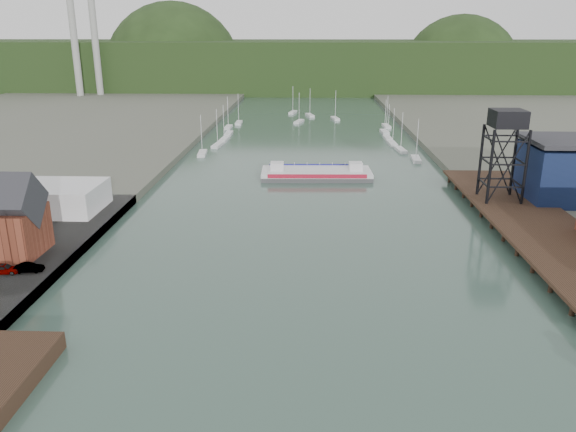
{
  "coord_description": "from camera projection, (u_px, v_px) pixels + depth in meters",
  "views": [
    {
      "loc": [
        0.8,
        -40.7,
        30.9
      ],
      "look_at": [
        -2.42,
        40.96,
        4.0
      ],
      "focal_mm": 35.0,
      "sensor_mm": 36.0,
      "label": 1
    }
  ],
  "objects": [
    {
      "name": "marina_sailboats",
      "position": [
        308.0,
        132.0,
        179.63
      ],
      "size": [
        57.71,
        92.65,
        0.9
      ],
      "color": "silver",
      "rests_on": "ground"
    },
    {
      "name": "white_shed",
      "position": [
        48.0,
        197.0,
        96.21
      ],
      "size": [
        18.0,
        12.0,
        4.5
      ],
      "primitive_type": "cube",
      "color": "silver",
      "rests_on": "west_quay"
    },
    {
      "name": "ground",
      "position": [
        297.0,
        409.0,
        48.32
      ],
      "size": [
        600.0,
        600.0,
        0.0
      ],
      "primitive_type": "plane",
      "color": "#2E473C",
      "rests_on": "ground"
    },
    {
      "name": "smokestacks",
      "position": [
        84.0,
        34.0,
        263.57
      ],
      "size": [
        11.2,
        8.2,
        60.0
      ],
      "color": "#9D9E99",
      "rests_on": "ground"
    },
    {
      "name": "distant_hills",
      "position": [
        303.0,
        68.0,
        331.25
      ],
      "size": [
        500.0,
        120.0,
        80.0
      ],
      "color": "black",
      "rests_on": "ground"
    },
    {
      "name": "car_west_a",
      "position": [
        4.0,
        269.0,
        71.26
      ],
      "size": [
        4.0,
        1.87,
        1.33
      ],
      "primitive_type": "imported",
      "rotation": [
        0.0,
        0.0,
        1.65
      ],
      "color": "#999999",
      "rests_on": "west_quay"
    },
    {
      "name": "east_pier",
      "position": [
        537.0,
        224.0,
        89.05
      ],
      "size": [
        14.0,
        70.0,
        2.45
      ],
      "color": "black",
      "rests_on": "ground"
    },
    {
      "name": "lift_tower",
      "position": [
        507.0,
        124.0,
        97.17
      ],
      "size": [
        6.5,
        6.5,
        16.0
      ],
      "color": "black",
      "rests_on": "east_pier"
    },
    {
      "name": "car_west_b",
      "position": [
        29.0,
        268.0,
        71.72
      ],
      "size": [
        3.72,
        1.68,
        1.18
      ],
      "primitive_type": "imported",
      "rotation": [
        0.0,
        0.0,
        1.69
      ],
      "color": "#999999",
      "rests_on": "west_quay"
    },
    {
      "name": "chain_ferry",
      "position": [
        316.0,
        173.0,
        124.43
      ],
      "size": [
        24.43,
        10.57,
        3.47
      ],
      "rotation": [
        0.0,
        0.0,
        0.03
      ],
      "color": "#444547",
      "rests_on": "ground"
    }
  ]
}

